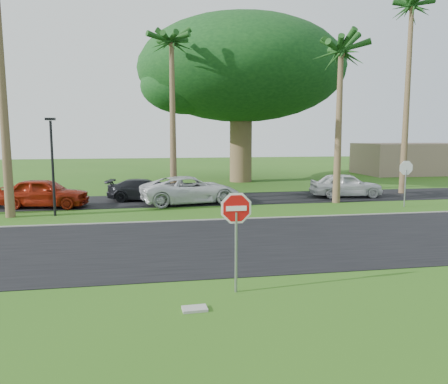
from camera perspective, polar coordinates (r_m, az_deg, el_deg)
ground at (r=13.81m, az=-3.01°, el=-8.74°), size 120.00×120.00×0.00m
road at (r=15.73m, az=-3.91°, el=-6.68°), size 120.00×8.00×0.02m
parking_strip at (r=26.00m, az=-6.37°, el=-1.05°), size 120.00×5.00×0.02m
curb at (r=19.66m, az=-5.17°, el=-3.76°), size 120.00×0.12×0.06m
stop_sign_near at (r=10.59m, az=1.60°, el=-3.87°), size 1.05×0.07×2.62m
stop_sign_far at (r=25.24m, az=22.65°, el=2.19°), size 1.05×0.07×2.62m
palm_center at (r=27.72m, az=-6.87°, el=18.49°), size 5.00×5.00×10.50m
palm_right_near at (r=25.84m, az=15.04°, el=16.91°), size 5.00×5.00×9.50m
palm_right_far at (r=31.93m, az=23.31°, el=20.92°), size 5.00×5.00×13.00m
canopy_tree at (r=36.33m, az=2.26°, el=15.56°), size 16.50×16.50×13.12m
streetlight_right at (r=22.15m, az=-21.51°, el=3.86°), size 0.45×0.25×4.64m
building_far at (r=46.84m, az=23.21°, el=4.02°), size 10.00×6.00×3.00m
car_red at (r=25.04m, az=-22.39°, el=-0.14°), size 4.78×2.57×1.55m
car_dark at (r=26.01m, az=-10.34°, el=0.24°), size 4.54×2.47×1.25m
car_minivan at (r=24.52m, az=-4.43°, el=0.24°), size 5.90×3.55×1.53m
car_pickup at (r=28.06m, az=15.65°, el=0.85°), size 4.49×2.12×1.48m
utility_slab at (r=10.03m, az=-3.85°, el=-14.98°), size 0.57×0.38×0.06m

